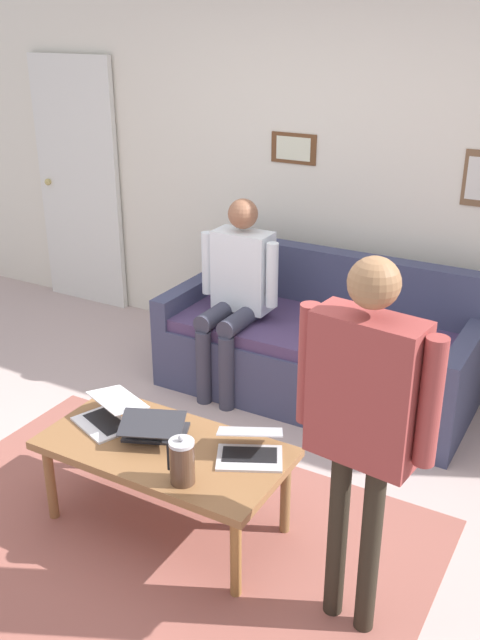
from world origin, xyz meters
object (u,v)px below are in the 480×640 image
(interior_door, at_px, (79,184))
(laptop_center, at_px, (250,449))
(coffee_table, at_px, (165,454))
(couch, at_px, (319,349))
(laptop_right, at_px, (108,415))
(laptop_left, at_px, (155,429))
(french_press, at_px, (182,461))
(person_standing, at_px, (364,407))
(person_seated, at_px, (237,286))

(interior_door, height_order, laptop_center, interior_door)
(coffee_table, bearing_deg, couch, -93.11)
(laptop_right, bearing_deg, laptop_left, -177.73)
(french_press, bearing_deg, coffee_table, -39.29)
(laptop_center, bearing_deg, couch, -78.48)
(person_standing, bearing_deg, laptop_right, -6.44)
(couch, bearing_deg, french_press, 94.62)
(laptop_left, height_order, person_standing, person_standing)
(person_seated, bearing_deg, laptop_center, 122.11)
(person_standing, bearing_deg, coffee_table, -7.00)
(interior_door, height_order, couch, interior_door)
(laptop_left, height_order, laptop_right, laptop_left)
(interior_door, bearing_deg, person_seated, 158.72)
(person_seated, bearing_deg, laptop_right, 92.04)
(french_press, distance_m, person_seated, 1.72)
(couch, height_order, person_standing, person_standing)
(laptop_center, relative_size, person_seated, 0.30)
(couch, bearing_deg, person_seated, 24.61)
(interior_door, xyz_separation_m, laptop_center, (-2.75, 2.04, -0.53))
(interior_door, relative_size, person_standing, 1.29)
(interior_door, height_order, person_seated, interior_door)
(coffee_table, height_order, person_standing, person_standing)
(person_seated, bearing_deg, interior_door, -21.28)
(couch, relative_size, coffee_table, 1.70)
(couch, relative_size, person_standing, 1.26)
(coffee_table, xyz_separation_m, french_press, (-0.23, 0.19, 0.15))
(couch, distance_m, laptop_center, 1.55)
(laptop_center, xyz_separation_m, person_seated, (0.80, -1.28, 0.23))
(laptop_right, distance_m, person_seated, 1.39)
(person_standing, height_order, person_seated, person_standing)
(interior_door, distance_m, laptop_center, 3.46)
(coffee_table, distance_m, person_seated, 1.49)
(person_seated, bearing_deg, french_press, 111.96)
(laptop_left, bearing_deg, couch, -96.15)
(laptop_center, distance_m, person_seated, 1.52)
(couch, bearing_deg, interior_door, -12.31)
(laptop_left, height_order, laptop_center, laptop_center)
(coffee_table, bearing_deg, laptop_left, -26.54)
(person_standing, bearing_deg, laptop_center, -21.97)
(interior_door, height_order, person_standing, interior_door)
(couch, xyz_separation_m, laptop_right, (0.45, 1.59, 0.20))
(couch, distance_m, french_press, 1.84)
(french_press, bearing_deg, person_standing, -174.84)
(laptop_center, distance_m, french_press, 0.36)
(coffee_table, xyz_separation_m, laptop_center, (-0.39, -0.12, 0.09))
(couch, relative_size, french_press, 8.48)
(couch, height_order, french_press, couch)
(laptop_center, xyz_separation_m, laptop_right, (0.75, 0.09, 0.00))
(laptop_left, bearing_deg, laptop_center, -170.39)
(interior_door, distance_m, coffee_table, 3.25)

